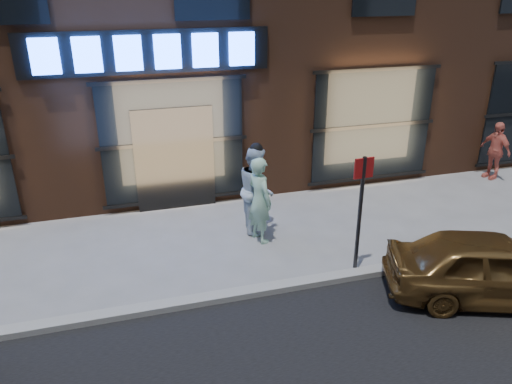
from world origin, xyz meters
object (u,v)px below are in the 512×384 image
passerby (495,150)px  gold_sedan (492,267)px  man_cap (256,189)px  sign_post (361,205)px  man_bowtie (260,200)px

passerby → gold_sedan: bearing=-49.8°
man_cap → sign_post: bearing=-141.7°
passerby → man_bowtie: bearing=-87.0°
man_bowtie → gold_sedan: (3.15, -3.03, -0.32)m
man_bowtie → passerby: bearing=-95.6°
man_cap → sign_post: (1.25, -2.22, 0.44)m
gold_sedan → man_cap: bearing=60.7°
passerby → sign_post: bearing=-69.8°
sign_post → gold_sedan: bearing=-39.7°
man_bowtie → gold_sedan: size_ratio=0.52×
passerby → gold_sedan: (-3.89, -4.64, -0.19)m
man_bowtie → man_cap: man_cap is taller
man_bowtie → sign_post: 2.21m
man_bowtie → sign_post: size_ratio=0.80×
gold_sedan → sign_post: sign_post is taller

